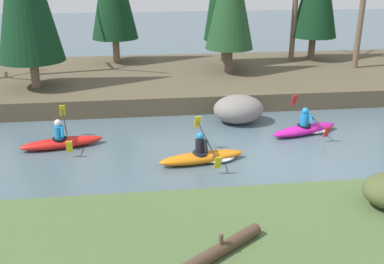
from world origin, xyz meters
TOP-DOWN VIEW (x-y plane):
  - ground_plane at (0.00, 0.00)m, footprint 90.00×90.00m
  - riverbank_far at (0.00, 9.53)m, footprint 44.00×8.96m
  - bare_tree_mid_upstream at (-9.55, 9.91)m, footprint 3.39×3.35m
  - bare_tree_downstream at (6.37, 9.43)m, footprint 3.35×3.31m
  - kayaker_lead at (1.27, 2.46)m, footprint 2.75×2.02m
  - kayaker_middle at (-2.78, 0.48)m, footprint 2.79×2.06m
  - kayaker_trailing at (-7.36, 2.23)m, footprint 2.79×2.05m
  - boulder_midstream at (-0.96, 3.92)m, footprint 1.93×1.51m
  - driftwood_log at (-3.53, -5.39)m, footprint 2.13×1.61m

SIDE VIEW (x-z plane):
  - ground_plane at x=0.00m, z-range 0.00..0.00m
  - kayaker_lead at x=1.27m, z-range -0.40..0.80m
  - kayaker_middle at x=-2.78m, z-range -0.40..0.80m
  - kayaker_trailing at x=-7.36m, z-range -0.38..0.82m
  - riverbank_far at x=0.00m, z-range 0.00..0.75m
  - boulder_midstream at x=-0.96m, z-range 0.00..1.09m
  - driftwood_log at x=-3.53m, z-range 0.66..1.10m
  - bare_tree_downstream at x=6.37m, z-range 0.57..6.63m
  - bare_tree_mid_upstream at x=-9.55m, z-range 0.57..6.70m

